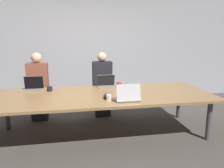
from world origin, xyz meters
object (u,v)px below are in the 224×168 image
at_px(cup_far_center, 119,84).
at_px(cup_far_left, 50,89).
at_px(laptop_far_center, 106,84).
at_px(laptop_far_left, 34,86).
at_px(laptop_near_midright, 128,96).
at_px(person_far_left, 38,88).
at_px(person_far_center, 102,86).
at_px(cup_near_midright, 109,98).
at_px(stapler, 106,96).

distance_m(cup_far_center, cup_far_left, 1.31).
relative_size(laptop_far_center, laptop_far_left, 1.01).
xyz_separation_m(cup_far_center, laptop_near_midright, (-0.07, -0.98, 0.03)).
xyz_separation_m(laptop_near_midright, cup_far_left, (-1.23, 0.85, -0.04)).
relative_size(cup_far_center, person_far_left, 0.07).
relative_size(laptop_far_center, cup_far_left, 3.59).
height_order(person_far_center, cup_near_midright, person_far_center).
relative_size(laptop_near_midright, person_far_left, 0.26).
relative_size(cup_near_midright, person_far_left, 0.06).
distance_m(laptop_far_left, cup_far_left, 0.31).
xyz_separation_m(cup_near_midright, person_far_left, (-1.23, 1.31, -0.10)).
bearing_deg(cup_far_center, laptop_far_left, -178.87).
height_order(laptop_far_center, cup_near_midright, laptop_far_center).
bearing_deg(stapler, laptop_far_center, 92.90).
bearing_deg(laptop_far_center, laptop_far_left, -178.37).
distance_m(laptop_near_midright, person_far_left, 2.06).
distance_m(laptop_far_center, cup_far_center, 0.25).
bearing_deg(person_far_left, cup_far_left, -62.78).
height_order(cup_far_center, laptop_near_midright, laptop_near_midright).
bearing_deg(laptop_near_midright, cup_far_center, -94.25).
xyz_separation_m(laptop_far_center, cup_far_left, (-1.05, -0.14, -0.03)).
bearing_deg(laptop_near_midright, laptop_far_center, -79.78).
relative_size(laptop_far_left, cup_far_left, 3.54).
distance_m(cup_far_center, stapler, 0.83).
bearing_deg(cup_far_left, stapler, -33.39).
bearing_deg(laptop_near_midright, cup_near_midright, -17.69).
xyz_separation_m(laptop_far_center, stapler, (-0.12, -0.74, -0.04)).
xyz_separation_m(cup_near_midright, laptop_far_left, (-1.24, 0.86, 0.03)).
bearing_deg(person_far_left, stapler, -43.74).
distance_m(laptop_far_left, person_far_left, 0.46).
height_order(person_far_center, cup_far_center, person_far_center).
height_order(laptop_far_left, person_far_left, person_far_left).
relative_size(person_far_center, person_far_left, 0.99).
relative_size(laptop_far_center, cup_far_center, 3.62).
bearing_deg(laptop_far_center, stapler, -99.47).
xyz_separation_m(person_far_center, laptop_far_left, (-1.31, -0.46, 0.14)).
bearing_deg(stapler, laptop_far_left, 162.14).
distance_m(laptop_far_center, laptop_near_midright, 1.00).
xyz_separation_m(person_far_center, laptop_near_midright, (0.20, -1.40, 0.14)).
xyz_separation_m(person_far_center, cup_far_center, (0.27, -0.42, 0.11)).
bearing_deg(cup_near_midright, laptop_far_center, 83.91).
xyz_separation_m(person_far_center, person_far_left, (-1.30, -0.01, 0.01)).
distance_m(person_far_center, stapler, 1.17).
height_order(laptop_far_center, person_far_left, person_far_left).
distance_m(laptop_far_center, stapler, 0.76).
distance_m(cup_near_midright, cup_far_left, 1.22).
height_order(cup_near_midright, stapler, cup_near_midright).
distance_m(person_far_center, cup_near_midright, 1.32).
xyz_separation_m(laptop_near_midright, cup_near_midright, (-0.27, 0.09, -0.03)).
xyz_separation_m(cup_near_midright, cup_far_left, (-0.95, 0.76, -0.00)).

